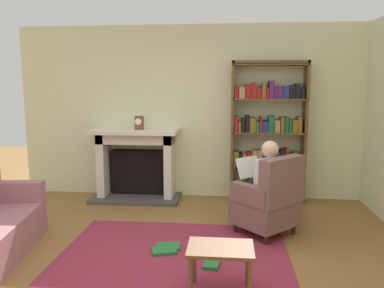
{
  "coord_description": "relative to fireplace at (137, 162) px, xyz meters",
  "views": [
    {
      "loc": [
        0.55,
        -3.43,
        1.77
      ],
      "look_at": [
        0.1,
        1.2,
        1.05
      ],
      "focal_mm": 35.38,
      "sensor_mm": 36.0,
      "label": 1
    }
  ],
  "objects": [
    {
      "name": "ground",
      "position": [
        0.88,
        -2.3,
        -0.58
      ],
      "size": [
        14.0,
        14.0,
        0.0
      ],
      "primitive_type": "plane",
      "color": "olive"
    },
    {
      "name": "back_wall",
      "position": [
        0.88,
        0.25,
        0.77
      ],
      "size": [
        5.6,
        0.1,
        2.7
      ],
      "primitive_type": "cube",
      "color": "beige",
      "rests_on": "ground"
    },
    {
      "name": "area_rug",
      "position": [
        0.88,
        -2.0,
        -0.58
      ],
      "size": [
        2.4,
        1.8,
        0.01
      ],
      "primitive_type": "cube",
      "color": "maroon",
      "rests_on": "ground"
    },
    {
      "name": "fireplace",
      "position": [
        0.0,
        0.0,
        0.0
      ],
      "size": [
        1.37,
        0.64,
        1.11
      ],
      "color": "#4C4742",
      "rests_on": "ground"
    },
    {
      "name": "mantel_clock",
      "position": [
        0.07,
        -0.1,
        0.63
      ],
      "size": [
        0.14,
        0.14,
        0.21
      ],
      "color": "brown",
      "rests_on": "fireplace"
    },
    {
      "name": "bookshelf",
      "position": [
        2.02,
        0.04,
        0.44
      ],
      "size": [
        1.12,
        0.32,
        2.13
      ],
      "color": "brown",
      "rests_on": "ground"
    },
    {
      "name": "armchair_reading",
      "position": [
        1.93,
        -1.34,
        -0.16
      ],
      "size": [
        0.89,
        0.89,
        0.97
      ],
      "rotation": [
        0.0,
        0.0,
        3.91
      ],
      "color": "#331E14",
      "rests_on": "ground"
    },
    {
      "name": "seated_reader",
      "position": [
        1.85,
        -1.26,
        0.04
      ],
      "size": [
        0.58,
        0.58,
        1.14
      ],
      "rotation": [
        0.0,
        0.0,
        3.91
      ],
      "color": "silver",
      "rests_on": "ground"
    },
    {
      "name": "side_table",
      "position": [
        1.38,
        -2.7,
        -0.23
      ],
      "size": [
        0.56,
        0.39,
        0.42
      ],
      "color": "brown",
      "rests_on": "ground"
    },
    {
      "name": "scattered_books",
      "position": [
        0.91,
        -2.0,
        -0.56
      ],
      "size": [
        0.76,
        0.6,
        0.04
      ],
      "color": "#267233",
      "rests_on": "area_rug"
    }
  ]
}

